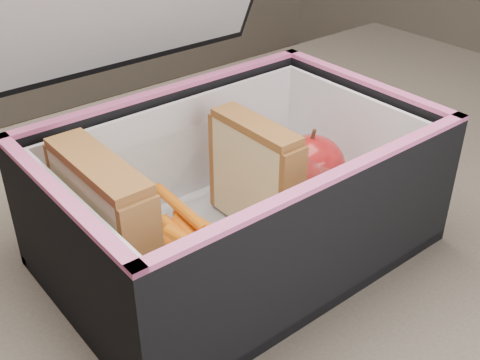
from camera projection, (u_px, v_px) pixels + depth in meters
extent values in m
cube|color=#65584C|center=(283.00, 263.00, 0.54)|extent=(1.20, 0.80, 0.03)
cube|color=#382D26|center=(356.00, 215.00, 1.27)|extent=(0.05, 0.05, 0.72)
cube|color=beige|center=(95.00, 237.00, 0.43)|extent=(0.01, 0.10, 0.11)
cube|color=#C66766|center=(107.00, 238.00, 0.44)|extent=(0.01, 0.10, 0.10)
cube|color=beige|center=(117.00, 228.00, 0.44)|extent=(0.01, 0.10, 0.11)
cube|color=brown|center=(97.00, 165.00, 0.41)|extent=(0.03, 0.10, 0.01)
cube|color=beige|center=(248.00, 181.00, 0.51)|extent=(0.01, 0.09, 0.09)
cube|color=#C66766|center=(255.00, 182.00, 0.52)|extent=(0.01, 0.08, 0.09)
cube|color=beige|center=(262.00, 175.00, 0.52)|extent=(0.01, 0.09, 0.09)
cube|color=brown|center=(256.00, 126.00, 0.49)|extent=(0.03, 0.09, 0.01)
cylinder|color=#E04E00|center=(164.00, 237.00, 0.51)|extent=(0.02, 0.08, 0.01)
cylinder|color=#E04E00|center=(200.00, 234.00, 0.50)|extent=(0.02, 0.08, 0.01)
cylinder|color=#E04E00|center=(202.00, 250.00, 0.46)|extent=(0.02, 0.08, 0.01)
cylinder|color=#E04E00|center=(172.00, 232.00, 0.52)|extent=(0.01, 0.08, 0.01)
cylinder|color=#E04E00|center=(197.00, 243.00, 0.49)|extent=(0.02, 0.08, 0.01)
cylinder|color=#E04E00|center=(226.00, 239.00, 0.47)|extent=(0.02, 0.08, 0.01)
cylinder|color=#E04E00|center=(220.00, 255.00, 0.49)|extent=(0.02, 0.08, 0.01)
cylinder|color=#E04E00|center=(187.00, 242.00, 0.49)|extent=(0.01, 0.08, 0.01)
cylinder|color=#E04E00|center=(180.00, 208.00, 0.51)|extent=(0.01, 0.08, 0.01)
cube|color=white|center=(300.00, 194.00, 0.58)|extent=(0.08, 0.09, 0.01)
ellipsoid|color=maroon|center=(311.00, 166.00, 0.56)|extent=(0.08, 0.08, 0.06)
cylinder|color=#472C19|center=(313.00, 134.00, 0.54)|extent=(0.00, 0.01, 0.01)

